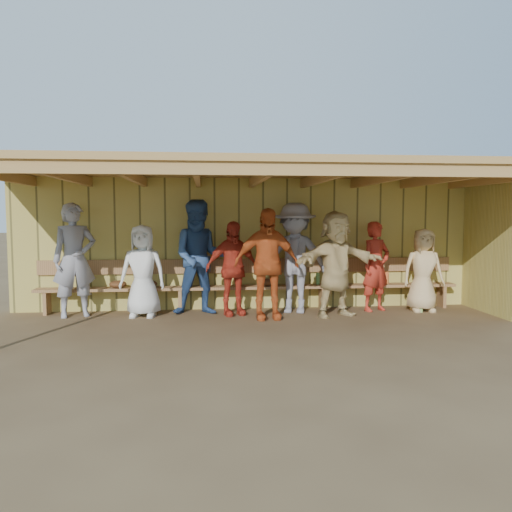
{
  "coord_description": "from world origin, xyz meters",
  "views": [
    {
      "loc": [
        -0.84,
        -7.87,
        1.72
      ],
      "look_at": [
        0.0,
        0.35,
        1.05
      ],
      "focal_mm": 35.0,
      "sensor_mm": 36.0,
      "label": 1
    }
  ],
  "objects_px": {
    "player_h": "(423,270)",
    "player_extra": "(232,268)",
    "player_c": "(200,257)",
    "player_d": "(267,264)",
    "player_a": "(74,260)",
    "player_b": "(143,271)",
    "bench": "(252,281)",
    "player_f": "(336,264)",
    "player_g": "(376,266)",
    "player_e": "(295,258)"
  },
  "relations": [
    {
      "from": "player_b",
      "to": "player_extra",
      "type": "relative_size",
      "value": 0.96
    },
    {
      "from": "player_h",
      "to": "player_extra",
      "type": "relative_size",
      "value": 0.92
    },
    {
      "from": "player_extra",
      "to": "bench",
      "type": "relative_size",
      "value": 0.21
    },
    {
      "from": "player_e",
      "to": "player_f",
      "type": "distance_m",
      "value": 0.76
    },
    {
      "from": "player_g",
      "to": "player_h",
      "type": "relative_size",
      "value": 1.08
    },
    {
      "from": "player_h",
      "to": "player_extra",
      "type": "distance_m",
      "value": 3.43
    },
    {
      "from": "player_a",
      "to": "player_f",
      "type": "height_order",
      "value": "player_a"
    },
    {
      "from": "player_f",
      "to": "player_h",
      "type": "distance_m",
      "value": 1.7
    },
    {
      "from": "bench",
      "to": "player_extra",
      "type": "bearing_deg",
      "value": -130.54
    },
    {
      "from": "player_h",
      "to": "player_g",
      "type": "bearing_deg",
      "value": 173.27
    },
    {
      "from": "player_a",
      "to": "player_d",
      "type": "distance_m",
      "value": 3.26
    },
    {
      "from": "player_b",
      "to": "bench",
      "type": "xyz_separation_m",
      "value": [
        1.9,
        0.42,
        -0.26
      ]
    },
    {
      "from": "player_c",
      "to": "bench",
      "type": "relative_size",
      "value": 0.26
    },
    {
      "from": "player_extra",
      "to": "bench",
      "type": "xyz_separation_m",
      "value": [
        0.38,
        0.44,
        -0.29
      ]
    },
    {
      "from": "player_c",
      "to": "player_h",
      "type": "distance_m",
      "value": 3.99
    },
    {
      "from": "player_a",
      "to": "player_b",
      "type": "relative_size",
      "value": 1.24
    },
    {
      "from": "player_c",
      "to": "player_g",
      "type": "distance_m",
      "value": 3.16
    },
    {
      "from": "player_c",
      "to": "player_e",
      "type": "height_order",
      "value": "player_c"
    },
    {
      "from": "player_e",
      "to": "bench",
      "type": "relative_size",
      "value": 0.26
    },
    {
      "from": "player_b",
      "to": "player_c",
      "type": "height_order",
      "value": "player_c"
    },
    {
      "from": "player_h",
      "to": "player_extra",
      "type": "xyz_separation_m",
      "value": [
        -3.43,
        0.01,
        0.07
      ]
    },
    {
      "from": "player_b",
      "to": "player_extra",
      "type": "xyz_separation_m",
      "value": [
        1.52,
        -0.02,
        0.03
      ]
    },
    {
      "from": "player_d",
      "to": "player_e",
      "type": "relative_size",
      "value": 0.95
    },
    {
      "from": "player_d",
      "to": "player_f",
      "type": "distance_m",
      "value": 1.21
    },
    {
      "from": "player_d",
      "to": "player_h",
      "type": "xyz_separation_m",
      "value": [
        2.88,
        0.37,
        -0.18
      ]
    },
    {
      "from": "player_c",
      "to": "player_h",
      "type": "xyz_separation_m",
      "value": [
        3.98,
        -0.14,
        -0.25
      ]
    },
    {
      "from": "player_a",
      "to": "player_extra",
      "type": "bearing_deg",
      "value": -24.3
    },
    {
      "from": "player_b",
      "to": "player_g",
      "type": "relative_size",
      "value": 0.97
    },
    {
      "from": "player_b",
      "to": "player_f",
      "type": "height_order",
      "value": "player_f"
    },
    {
      "from": "player_extra",
      "to": "bench",
      "type": "height_order",
      "value": "player_extra"
    },
    {
      "from": "player_c",
      "to": "player_d",
      "type": "relative_size",
      "value": 1.08
    },
    {
      "from": "player_extra",
      "to": "bench",
      "type": "bearing_deg",
      "value": 31.57
    },
    {
      "from": "player_d",
      "to": "player_a",
      "type": "bearing_deg",
      "value": 166.45
    },
    {
      "from": "player_a",
      "to": "player_b",
      "type": "distance_m",
      "value": 1.17
    },
    {
      "from": "player_a",
      "to": "bench",
      "type": "xyz_separation_m",
      "value": [
        3.05,
        0.31,
        -0.44
      ]
    },
    {
      "from": "player_extra",
      "to": "player_c",
      "type": "bearing_deg",
      "value": 148.13
    },
    {
      "from": "player_h",
      "to": "player_b",
      "type": "bearing_deg",
      "value": -177.2
    },
    {
      "from": "player_a",
      "to": "player_c",
      "type": "relative_size",
      "value": 0.97
    },
    {
      "from": "player_d",
      "to": "player_h",
      "type": "relative_size",
      "value": 1.24
    },
    {
      "from": "player_c",
      "to": "player_extra",
      "type": "distance_m",
      "value": 0.6
    },
    {
      "from": "player_f",
      "to": "player_h",
      "type": "bearing_deg",
      "value": -9.75
    },
    {
      "from": "player_d",
      "to": "player_b",
      "type": "bearing_deg",
      "value": 164.6
    },
    {
      "from": "player_h",
      "to": "bench",
      "type": "distance_m",
      "value": 3.09
    },
    {
      "from": "player_h",
      "to": "player_f",
      "type": "bearing_deg",
      "value": -167.92
    },
    {
      "from": "player_c",
      "to": "bench",
      "type": "bearing_deg",
      "value": 17.1
    },
    {
      "from": "player_c",
      "to": "player_d",
      "type": "height_order",
      "value": "player_c"
    },
    {
      "from": "player_e",
      "to": "player_a",
      "type": "bearing_deg",
      "value": -163.05
    },
    {
      "from": "player_b",
      "to": "player_h",
      "type": "height_order",
      "value": "player_b"
    },
    {
      "from": "player_a",
      "to": "player_c",
      "type": "xyz_separation_m",
      "value": [
        2.12,
        0.0,
        0.03
      ]
    },
    {
      "from": "player_e",
      "to": "player_extra",
      "type": "bearing_deg",
      "value": -156.06
    }
  ]
}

